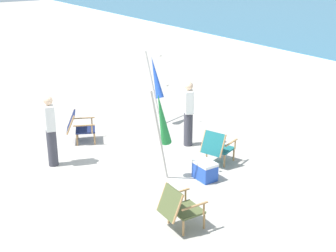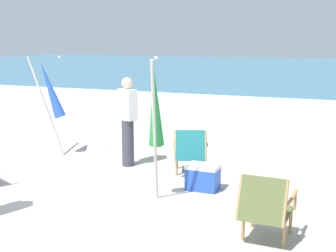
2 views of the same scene
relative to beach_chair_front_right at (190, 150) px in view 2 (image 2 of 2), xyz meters
The scene contains 9 objects.
ground_plane 1.95m from the beach_chair_front_right, 116.72° to the right, with size 80.00×80.00×0.00m, color #B2AAA0.
sea 31.04m from the beach_chair_front_right, 91.58° to the left, with size 80.00×40.00×0.10m, color teal.
surf_band 10.77m from the beach_chair_front_right, 94.56° to the left, with size 80.00×1.10×0.06m, color white.
beach_chair_front_right is the anchor object (origin of this frame).
beach_chair_far_center 2.83m from the beach_chair_front_right, 52.62° to the right, with size 0.61×0.72×0.81m.
umbrella_furled_blue 3.23m from the beach_chair_front_right, behind, with size 0.84×0.23×2.00m.
umbrella_furled_green 1.74m from the beach_chair_front_right, 89.82° to the right, with size 0.35×0.61×2.07m.
person_near_chairs 1.32m from the beach_chair_front_right, behind, with size 0.39×0.33×1.63m.
cooler_box 0.87m from the beach_chair_front_right, 56.47° to the right, with size 0.49×0.35×0.40m.
Camera 2 is at (3.48, -5.65, 2.30)m, focal length 50.00 mm.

